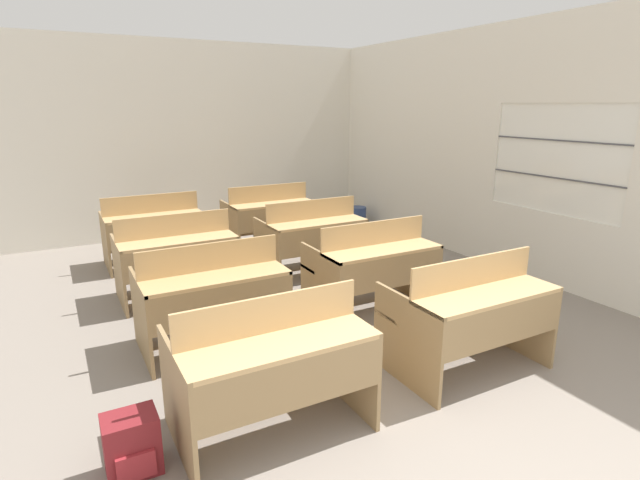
# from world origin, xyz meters

# --- Properties ---
(wall_back) EXTENTS (6.51, 0.06, 2.97)m
(wall_back) POSITION_xyz_m (0.00, 6.95, 1.48)
(wall_back) COLOR white
(wall_back) RESTS_ON ground_plane
(wall_right_with_window) EXTENTS (0.06, 6.92, 2.97)m
(wall_right_with_window) POSITION_xyz_m (3.22, 3.52, 1.49)
(wall_right_with_window) COLOR white
(wall_right_with_window) RESTS_ON ground_plane
(bench_front_left) EXTENTS (1.18, 0.78, 0.92)m
(bench_front_left) POSITION_xyz_m (-0.66, 1.58, 0.47)
(bench_front_left) COLOR #997B51
(bench_front_left) RESTS_ON ground_plane
(bench_front_right) EXTENTS (1.18, 0.78, 0.92)m
(bench_front_right) POSITION_xyz_m (1.00, 1.58, 0.47)
(bench_front_right) COLOR #97794F
(bench_front_right) RESTS_ON ground_plane
(bench_second_left) EXTENTS (1.18, 0.78, 0.92)m
(bench_second_left) POSITION_xyz_m (-0.64, 2.90, 0.47)
(bench_second_left) COLOR #93754A
(bench_second_left) RESTS_ON ground_plane
(bench_second_right) EXTENTS (1.18, 0.78, 0.92)m
(bench_second_right) POSITION_xyz_m (1.00, 2.90, 0.47)
(bench_second_right) COLOR #9A7B51
(bench_second_right) RESTS_ON ground_plane
(bench_third_left) EXTENTS (1.18, 0.78, 0.92)m
(bench_third_left) POSITION_xyz_m (-0.65, 4.19, 0.47)
(bench_third_left) COLOR #997B51
(bench_third_left) RESTS_ON ground_plane
(bench_third_right) EXTENTS (1.18, 0.78, 0.92)m
(bench_third_right) POSITION_xyz_m (1.00, 4.21, 0.47)
(bench_third_right) COLOR #987A50
(bench_third_right) RESTS_ON ground_plane
(bench_back_left) EXTENTS (1.18, 0.78, 0.92)m
(bench_back_left) POSITION_xyz_m (-0.64, 5.51, 0.47)
(bench_back_left) COLOR #96774D
(bench_back_left) RESTS_ON ground_plane
(bench_back_right) EXTENTS (1.18, 0.78, 0.92)m
(bench_back_right) POSITION_xyz_m (0.99, 5.52, 0.47)
(bench_back_right) COLOR #97794F
(bench_back_right) RESTS_ON ground_plane
(wastepaper_bin) EXTENTS (0.30, 0.30, 0.31)m
(wastepaper_bin) POSITION_xyz_m (2.89, 6.13, 0.15)
(wastepaper_bin) COLOR #33477A
(wastepaper_bin) RESTS_ON ground_plane
(schoolbag) EXTENTS (0.30, 0.25, 0.36)m
(schoolbag) POSITION_xyz_m (-1.50, 1.60, 0.18)
(schoolbag) COLOR maroon
(schoolbag) RESTS_ON ground_plane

